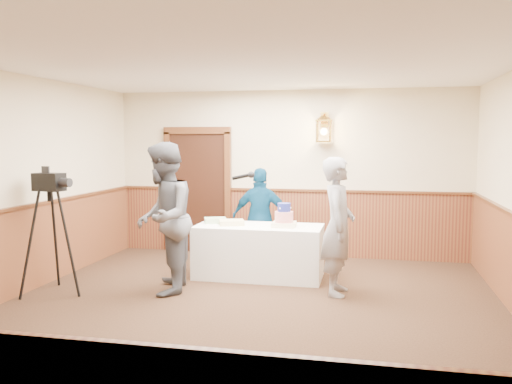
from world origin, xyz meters
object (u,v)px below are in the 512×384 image
at_px(sheet_cake_yellow, 232,222).
at_px(display_table, 259,251).
at_px(baker, 338,226).
at_px(assistant_p, 261,218).
at_px(interviewer, 164,218).
at_px(sheet_cake_green, 215,220).
at_px(tiered_cake, 284,217).
at_px(tv_camera_rig, 51,240).

bearing_deg(sheet_cake_yellow, display_table, 4.25).
bearing_deg(baker, display_table, 62.43).
relative_size(sheet_cake_yellow, assistant_p, 0.22).
distance_m(interviewer, assistant_p, 1.91).
xyz_separation_m(baker, assistant_p, (-1.25, 1.24, -0.11)).
bearing_deg(assistant_p, display_table, 96.85).
bearing_deg(sheet_cake_green, baker, -21.91).
height_order(sheet_cake_yellow, interviewer, interviewer).
relative_size(sheet_cake_green, assistant_p, 0.20).
height_order(tiered_cake, assistant_p, assistant_p).
height_order(tiered_cake, sheet_cake_green, tiered_cake).
xyz_separation_m(display_table, tiered_cake, (0.36, -0.02, 0.51)).
bearing_deg(tiered_cake, sheet_cake_yellow, -179.41).
distance_m(display_table, tv_camera_rig, 2.80).
bearing_deg(tv_camera_rig, tiered_cake, 34.09).
distance_m(tiered_cake, sheet_cake_yellow, 0.77).
distance_m(interviewer, tv_camera_rig, 1.45).
relative_size(tiered_cake, sheet_cake_green, 1.06).
bearing_deg(interviewer, sheet_cake_yellow, 134.49).
xyz_separation_m(sheet_cake_green, assistant_p, (0.58, 0.51, -0.02)).
relative_size(sheet_cake_yellow, tv_camera_rig, 0.22).
bearing_deg(sheet_cake_yellow, assistant_p, 65.33).
bearing_deg(tv_camera_rig, assistant_p, 48.82).
bearing_deg(tv_camera_rig, interviewer, 22.26).
height_order(tiered_cake, sheet_cake_yellow, tiered_cake).
xyz_separation_m(interviewer, assistant_p, (0.93, 1.65, -0.20)).
height_order(sheet_cake_green, interviewer, interviewer).
xyz_separation_m(tiered_cake, sheet_cake_yellow, (-0.76, -0.01, -0.10)).
height_order(baker, assistant_p, baker).
xyz_separation_m(baker, tv_camera_rig, (-3.57, -0.76, -0.18)).
distance_m(sheet_cake_yellow, baker, 1.66).
distance_m(display_table, sheet_cake_yellow, 0.57).
bearing_deg(display_table, interviewer, -135.04).
xyz_separation_m(sheet_cake_yellow, assistant_p, (0.30, 0.65, -0.02)).
xyz_separation_m(tiered_cake, baker, (0.79, -0.60, -0.00)).
bearing_deg(interviewer, display_table, 121.92).
bearing_deg(tv_camera_rig, baker, 19.98).
xyz_separation_m(display_table, interviewer, (-1.03, -1.03, 0.60)).
bearing_deg(sheet_cake_yellow, tiered_cake, 0.59).
xyz_separation_m(display_table, assistant_p, (-0.10, 0.62, 0.40)).
height_order(display_table, baker, baker).
relative_size(display_table, baker, 1.03).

